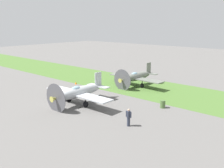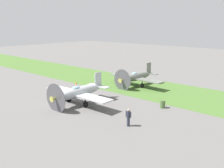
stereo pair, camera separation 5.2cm
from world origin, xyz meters
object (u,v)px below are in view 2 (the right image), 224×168
airplane_lead (79,92)px  airplane_wingman (136,77)px  ground_crew_chief (128,117)px  fuel_drum (163,104)px  runway_marker_cone (76,83)px

airplane_lead → airplane_wingman: 12.04m
airplane_wingman → ground_crew_chief: bearing=125.7°
airplane_lead → fuel_drum: (-8.42, -5.43, -1.06)m
airplane_lead → runway_marker_cone: (8.04, -6.42, -1.29)m
ground_crew_chief → fuel_drum: size_ratio=1.92×
fuel_drum → runway_marker_cone: bearing=-3.4°
airplane_wingman → ground_crew_chief: size_ratio=5.60×
airplane_lead → fuel_drum: 10.08m
runway_marker_cone → airplane_wingman: bearing=-144.6°
airplane_wingman → ground_crew_chief: (-8.79, 13.45, -0.54)m
airplane_wingman → fuel_drum: size_ratio=10.77×
runway_marker_cone → airplane_lead: bearing=141.4°
fuel_drum → runway_marker_cone: 16.50m
airplane_wingman → airplane_lead: bearing=93.2°
ground_crew_chief → fuel_drum: ground_crew_chief is taller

